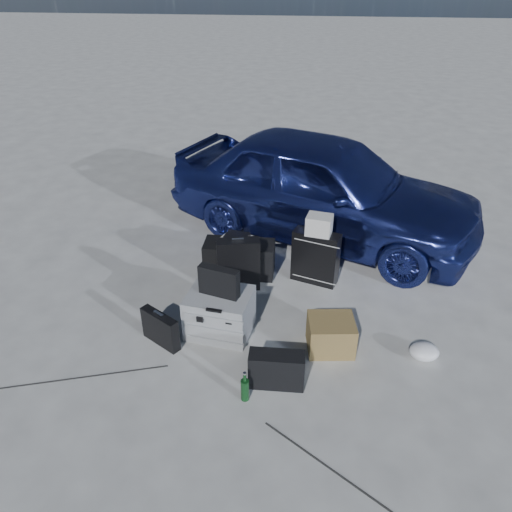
% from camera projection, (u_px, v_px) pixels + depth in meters
% --- Properties ---
extents(ground, '(60.00, 60.00, 0.00)m').
position_uv_depth(ground, '(247.00, 354.00, 4.44)').
color(ground, beige).
rests_on(ground, ground).
extents(car, '(4.06, 2.83, 1.28)m').
position_uv_depth(car, '(323.00, 187.00, 6.05)').
color(car, '#2B3992').
rests_on(car, ground).
extents(pelican_case, '(0.63, 0.54, 0.42)m').
position_uv_depth(pelican_case, '(220.00, 313.00, 4.61)').
color(pelican_case, '#989B9D').
rests_on(pelican_case, ground).
extents(laptop_bag, '(0.38, 0.19, 0.28)m').
position_uv_depth(laptop_bag, '(219.00, 282.00, 4.43)').
color(laptop_bag, black).
rests_on(laptop_bag, pelican_case).
extents(briefcase, '(0.40, 0.30, 0.32)m').
position_uv_depth(briefcase, '(160.00, 329.00, 4.49)').
color(briefcase, black).
rests_on(briefcase, ground).
extents(suitcase_left, '(0.47, 0.25, 0.58)m').
position_uv_depth(suitcase_left, '(238.00, 265.00, 5.19)').
color(suitcase_left, black).
rests_on(suitcase_left, ground).
extents(suitcase_right, '(0.52, 0.32, 0.59)m').
position_uv_depth(suitcase_right, '(315.00, 257.00, 5.30)').
color(suitcase_right, black).
rests_on(suitcase_right, ground).
extents(white_carton, '(0.29, 0.25, 0.20)m').
position_uv_depth(white_carton, '(319.00, 225.00, 5.08)').
color(white_carton, beige).
rests_on(white_carton, suitcase_right).
extents(duffel_bag, '(0.77, 0.34, 0.38)m').
position_uv_depth(duffel_bag, '(239.00, 258.00, 5.48)').
color(duffel_bag, black).
rests_on(duffel_bag, ground).
extents(flat_box_white, '(0.45, 0.39, 0.06)m').
position_uv_depth(flat_box_white, '(238.00, 241.00, 5.36)').
color(flat_box_white, beige).
rests_on(flat_box_white, duffel_bag).
extents(flat_box_black, '(0.27, 0.22, 0.05)m').
position_uv_depth(flat_box_black, '(237.00, 237.00, 5.32)').
color(flat_box_black, black).
rests_on(flat_box_black, flat_box_white).
extents(cardboard_box, '(0.45, 0.40, 0.30)m').
position_uv_depth(cardboard_box, '(331.00, 335.00, 4.44)').
color(cardboard_box, olive).
rests_on(cardboard_box, ground).
extents(plastic_bag, '(0.28, 0.24, 0.14)m').
position_uv_depth(plastic_bag, '(424.00, 352.00, 4.36)').
color(plastic_bag, white).
rests_on(plastic_bag, ground).
extents(messenger_bag, '(0.46, 0.18, 0.32)m').
position_uv_depth(messenger_bag, '(277.00, 370.00, 4.05)').
color(messenger_bag, black).
rests_on(messenger_bag, ground).
extents(green_bottle, '(0.09, 0.09, 0.27)m').
position_uv_depth(green_bottle, '(245.00, 387.00, 3.92)').
color(green_bottle, '#0D3313').
rests_on(green_bottle, ground).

